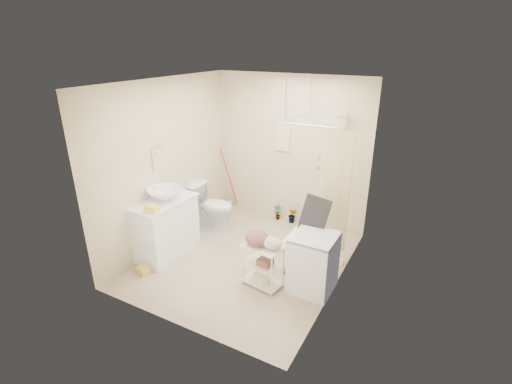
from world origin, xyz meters
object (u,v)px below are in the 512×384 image
(toilet, at_px, (212,206))
(washing_machine, at_px, (313,263))
(laundry_rack, at_px, (263,262))
(vanity, at_px, (165,227))

(toilet, distance_m, washing_machine, 2.34)
(toilet, xyz_separation_m, laundry_rack, (1.56, -1.10, -0.04))
(washing_machine, bearing_deg, laundry_rack, -158.23)
(toilet, distance_m, laundry_rack, 1.91)
(vanity, bearing_deg, toilet, 85.99)
(toilet, height_order, washing_machine, toilet)
(vanity, relative_size, laundry_rack, 1.42)
(washing_machine, bearing_deg, vanity, -173.93)
(laundry_rack, bearing_deg, vanity, -171.33)
(vanity, height_order, washing_machine, vanity)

